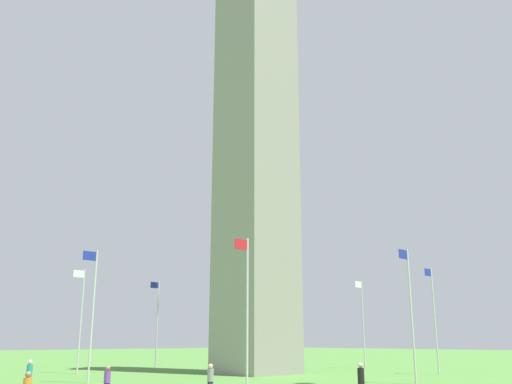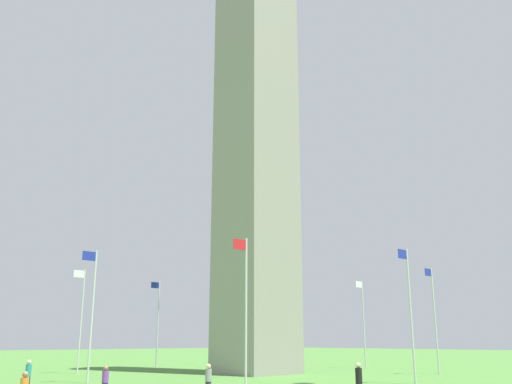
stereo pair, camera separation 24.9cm
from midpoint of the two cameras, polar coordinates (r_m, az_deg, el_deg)
ground_plane at (r=50.34m, az=0.15°, el=-17.97°), size 260.00×260.00×0.00m
obelisk_monument at (r=55.55m, az=0.13°, el=10.45°), size 5.82×5.82×52.95m
flagpole_n at (r=41.35m, az=-16.13°, el=-11.32°), size 1.12×0.14×8.99m
flagpole_ne at (r=34.84m, az=-0.88°, el=-11.35°), size 1.12×0.14×8.99m
flagpole_e at (r=40.34m, az=15.51°, el=-11.29°), size 1.12×0.14×8.99m
flagpole_se at (r=52.03m, az=17.75°, el=-11.79°), size 1.12×0.14×8.99m
flagpole_s at (r=61.82m, az=10.93°, el=-12.58°), size 1.12×0.14×8.99m
flagpole_sw at (r=65.71m, az=0.62°, el=-12.95°), size 1.12×0.14×8.99m
flagpole_w at (r=62.48m, az=-9.83°, el=-12.65°), size 1.12×0.14×8.99m
flagpole_nw at (r=53.14m, az=-17.18°, el=-11.88°), size 1.12×0.14×8.99m
person_teal_shirt at (r=35.60m, az=-21.92°, el=-16.91°), size 0.32×0.32×1.72m
person_gray_shirt at (r=29.86m, az=-4.60°, el=-18.55°), size 0.32×0.32×1.65m
person_black_shirt at (r=28.56m, az=10.65°, el=-18.41°), size 0.32×0.32×1.77m
person_purple_shirt at (r=29.77m, az=-14.81°, el=-18.20°), size 0.32×0.32×1.60m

